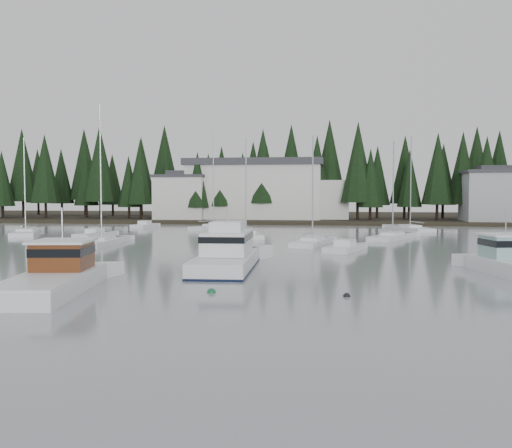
# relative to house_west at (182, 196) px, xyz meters

# --- Properties ---
(ground) EXTENTS (260.00, 260.00, 0.00)m
(ground) POSITION_rel_house_west_xyz_m (18.00, -79.00, -4.65)
(ground) COLOR gray
(ground) RESTS_ON ground
(far_shore_land) EXTENTS (240.00, 54.00, 1.00)m
(far_shore_land) POSITION_rel_house_west_xyz_m (18.00, 18.00, -4.65)
(far_shore_land) COLOR black
(far_shore_land) RESTS_ON ground
(conifer_treeline) EXTENTS (200.00, 22.00, 20.00)m
(conifer_treeline) POSITION_rel_house_west_xyz_m (18.00, 7.00, -4.65)
(conifer_treeline) COLOR black
(conifer_treeline) RESTS_ON ground
(house_west) EXTENTS (9.54, 7.42, 8.75)m
(house_west) POSITION_rel_house_west_xyz_m (0.00, 0.00, 0.00)
(house_west) COLOR silver
(house_west) RESTS_ON ground
(house_east_a) EXTENTS (10.60, 8.48, 9.25)m
(house_east_a) POSITION_rel_house_west_xyz_m (54.00, -1.00, 0.25)
(house_east_a) COLOR #999EA0
(house_east_a) RESTS_ON ground
(harbor_inn) EXTENTS (29.50, 11.50, 10.90)m
(harbor_inn) POSITION_rel_house_west_xyz_m (15.04, 3.34, 1.12)
(harbor_inn) COLOR silver
(harbor_inn) RESTS_ON ground
(lobster_boat_brown) EXTENTS (6.12, 10.43, 4.96)m
(lobster_boat_brown) POSITION_rel_house_west_xyz_m (12.51, -72.76, -4.09)
(lobster_boat_brown) COLOR white
(lobster_boat_brown) RESTS_ON ground
(cabin_cruiser_center) EXTENTS (4.08, 11.69, 4.96)m
(cabin_cruiser_center) POSITION_rel_house_west_xyz_m (19.97, -62.62, -3.91)
(cabin_cruiser_center) COLOR white
(cabin_cruiser_center) RESTS_ON ground
(sailboat_1) EXTENTS (6.03, 8.74, 14.87)m
(sailboat_1) POSITION_rel_house_west_xyz_m (10.22, -20.65, -4.56)
(sailboat_1) COLOR white
(sailboat_1) RESTS_ON ground
(sailboat_2) EXTENTS (5.37, 9.54, 12.14)m
(sailboat_2) POSITION_rel_house_west_xyz_m (16.99, -34.24, -4.59)
(sailboat_2) COLOR white
(sailboat_2) RESTS_ON ground
(sailboat_5) EXTENTS (6.70, 10.65, 12.58)m
(sailboat_5) POSITION_rel_house_west_xyz_m (-10.85, -34.25, -4.60)
(sailboat_5) COLOR white
(sailboat_5) RESTS_ON ground
(sailboat_7) EXTENTS (6.45, 10.19, 11.56)m
(sailboat_7) POSITION_rel_house_west_xyz_m (33.89, -35.13, -4.60)
(sailboat_7) COLOR white
(sailboat_7) RESTS_ON ground
(sailboat_8) EXTENTS (4.32, 9.04, 11.43)m
(sailboat_8) POSITION_rel_house_west_xyz_m (25.15, -43.65, -4.59)
(sailboat_8) COLOR white
(sailboat_8) RESTS_ON ground
(sailboat_9) EXTENTS (5.60, 10.47, 13.57)m
(sailboat_9) POSITION_rel_house_west_xyz_m (37.88, -19.49, -4.58)
(sailboat_9) COLOR white
(sailboat_9) RESTS_ON ground
(sailboat_11) EXTENTS (3.03, 9.68, 14.66)m
(sailboat_11) POSITION_rel_house_west_xyz_m (4.02, -46.01, -4.57)
(sailboat_11) COLOR white
(sailboat_11) RESTS_ON ground
(runabout_1) EXTENTS (4.06, 6.48, 1.42)m
(runabout_1) POSITION_rel_house_west_xyz_m (28.25, -49.45, -4.52)
(runabout_1) COLOR white
(runabout_1) RESTS_ON ground
(runabout_3) EXTENTS (2.99, 5.58, 1.42)m
(runabout_3) POSITION_rel_house_west_xyz_m (-1.03, -17.73, -4.52)
(runabout_3) COLOR white
(runabout_3) RESTS_ON ground
(runabout_4) EXTENTS (3.16, 6.39, 1.42)m
(runabout_4) POSITION_rel_house_west_xyz_m (-0.67, -36.85, -4.52)
(runabout_4) COLOR white
(runabout_4) RESTS_ON ground
(mooring_buoy_green) EXTENTS (0.46, 0.46, 0.46)m
(mooring_buoy_green) POSITION_rel_house_west_xyz_m (20.92, -72.10, -4.65)
(mooring_buoy_green) COLOR #145933
(mooring_buoy_green) RESTS_ON ground
(mooring_buoy_dark) EXTENTS (0.37, 0.37, 0.37)m
(mooring_buoy_dark) POSITION_rel_house_west_xyz_m (27.83, -72.31, -4.65)
(mooring_buoy_dark) COLOR black
(mooring_buoy_dark) RESTS_ON ground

